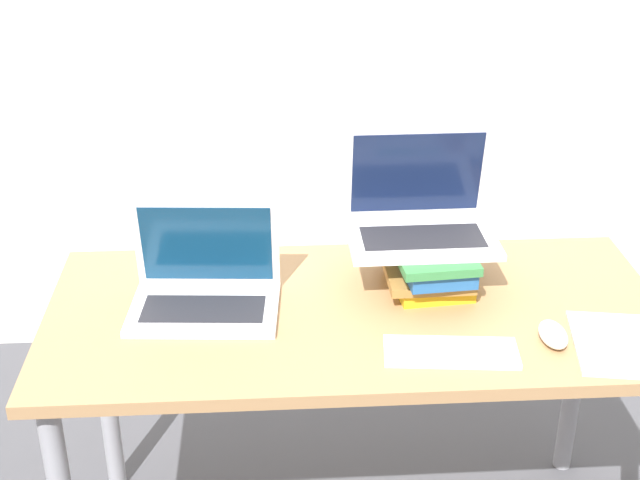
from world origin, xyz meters
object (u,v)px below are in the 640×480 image
object	(u,v)px
mouse	(553,334)
laptop_left	(205,287)
laptop_on_books	(420,215)
wireless_keyboard	(451,352)
book_stack	(429,263)
notepad	(618,344)

from	to	relation	value
mouse	laptop_left	bearing A→B (deg)	165.01
laptop_left	mouse	size ratio (longest dim) A/B	3.32
laptop_on_books	mouse	xyz separation A→B (m)	(0.25, -0.31, -0.15)
laptop_left	laptop_on_books	bearing A→B (deg)	11.42
laptop_on_books	mouse	size ratio (longest dim) A/B	3.30
wireless_keyboard	mouse	distance (m)	0.23
laptop_left	mouse	distance (m)	0.79
laptop_on_books	wireless_keyboard	xyz separation A→B (m)	(0.02, -0.34, -0.16)
laptop_left	wireless_keyboard	distance (m)	0.58
book_stack	notepad	world-z (taller)	book_stack
book_stack	notepad	size ratio (longest dim) A/B	1.09
laptop_on_books	wireless_keyboard	bearing A→B (deg)	-86.84
book_stack	notepad	xyz separation A→B (m)	(0.36, -0.29, -0.06)
mouse	notepad	world-z (taller)	mouse
book_stack	notepad	bearing A→B (deg)	-38.45
laptop_on_books	notepad	world-z (taller)	laptop_on_books
laptop_left	wireless_keyboard	size ratio (longest dim) A/B	1.20
laptop_on_books	notepad	size ratio (longest dim) A/B	1.28
laptop_left	mouse	xyz separation A→B (m)	(0.76, -0.20, -0.03)
laptop_on_books	book_stack	bearing A→B (deg)	-65.33
laptop_on_books	wireless_keyboard	distance (m)	0.38
mouse	notepad	bearing A→B (deg)	-11.11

